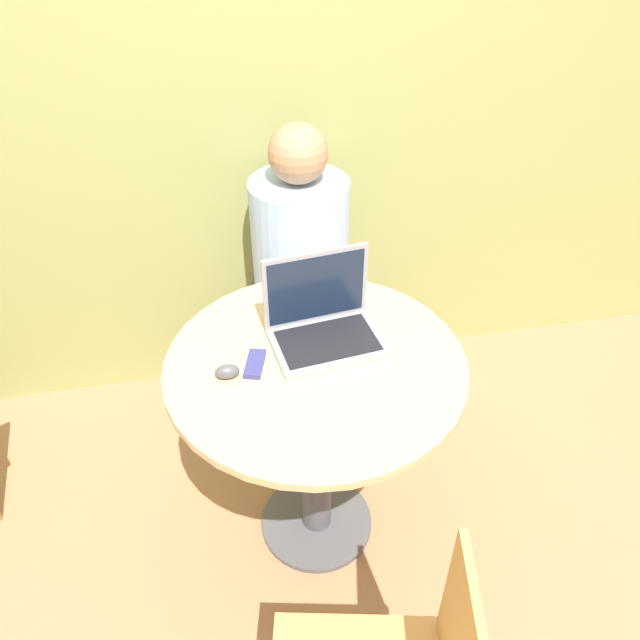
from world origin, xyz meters
The scene contains 7 objects.
ground_plane centered at (0.00, 0.00, 0.00)m, with size 12.00×12.00×0.00m, color #9E704C.
back_wall centered at (0.00, 0.89, 1.30)m, with size 7.00×0.05×2.60m.
round_table centered at (0.00, 0.00, 0.58)m, with size 0.83×0.83×0.76m.
laptop centered at (0.04, 0.09, 0.82)m, with size 0.33×0.25×0.25m.
cell_phone centered at (-0.17, 0.01, 0.77)m, with size 0.07×0.12×0.02m.
computer_mouse centered at (-0.24, -0.02, 0.78)m, with size 0.07×0.04×0.04m.
person_seated centered at (0.07, 0.74, 0.49)m, with size 0.36×0.55×1.17m.
Camera 1 is at (-0.24, -1.25, 1.91)m, focal length 35.00 mm.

